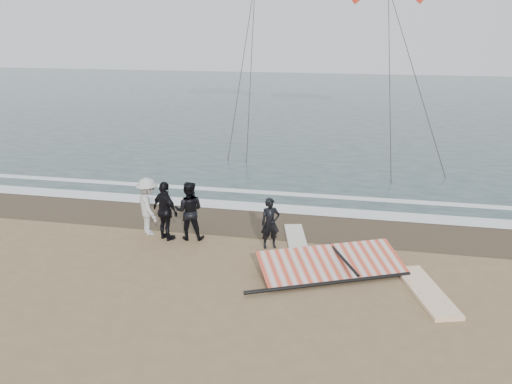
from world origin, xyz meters
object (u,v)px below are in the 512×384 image
board_cream (296,238)px  board_white (426,291)px  sail_rig (330,264)px  man_main (270,223)px

board_cream → board_white: bearing=-48.5°
sail_rig → board_white: bearing=-17.1°
man_main → sail_rig: man_main is taller
board_white → sail_rig: bearing=145.9°
board_cream → man_main: bearing=-148.0°
board_cream → sail_rig: bearing=-70.9°
sail_rig → man_main: bearing=147.9°
man_main → board_white: man_main is taller
board_cream → sail_rig: (1.15, -1.87, 0.15)m
man_main → sail_rig: 2.28m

